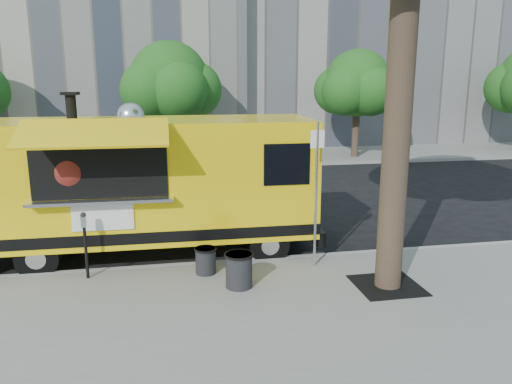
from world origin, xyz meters
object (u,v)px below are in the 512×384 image
(far_tree_c, at_px, (358,83))
(trash_bin_left, at_px, (206,260))
(parking_meter, at_px, (85,237))
(food_truck, at_px, (152,182))
(sign_post, at_px, (316,186))
(far_tree_b, at_px, (169,81))
(trash_bin_right, at_px, (239,269))

(far_tree_c, height_order, trash_bin_left, far_tree_c)
(parking_meter, xyz_separation_m, food_truck, (1.28, 1.52, 0.74))
(sign_post, height_order, parking_meter, sign_post)
(food_truck, bearing_deg, trash_bin_left, -58.34)
(far_tree_b, height_order, far_tree_c, far_tree_b)
(far_tree_c, distance_m, parking_meter, 17.82)
(far_tree_c, bearing_deg, sign_post, -114.81)
(sign_post, bearing_deg, trash_bin_left, 179.63)
(food_truck, bearing_deg, parking_meter, -129.22)
(far_tree_c, bearing_deg, far_tree_b, 178.09)
(parking_meter, bearing_deg, trash_bin_left, -4.62)
(far_tree_b, xyz_separation_m, far_tree_c, (9.00, -0.30, -0.12))
(food_truck, relative_size, trash_bin_left, 14.04)
(parking_meter, relative_size, trash_bin_left, 2.52)
(food_truck, bearing_deg, sign_post, -26.85)
(food_truck, xyz_separation_m, trash_bin_left, (1.02, -1.70, -1.29))
(far_tree_c, relative_size, trash_bin_left, 9.84)
(far_tree_b, bearing_deg, sign_post, -79.85)
(trash_bin_left, bearing_deg, trash_bin_right, -54.94)
(sign_post, distance_m, trash_bin_right, 2.31)
(parking_meter, bearing_deg, far_tree_c, 51.34)
(parking_meter, height_order, trash_bin_right, parking_meter)
(far_tree_c, distance_m, sign_post, 15.48)
(far_tree_b, xyz_separation_m, trash_bin_right, (0.84, -15.02, -3.34))
(far_tree_c, bearing_deg, trash_bin_left, -121.99)
(trash_bin_left, distance_m, trash_bin_right, 0.96)
(far_tree_b, xyz_separation_m, trash_bin_left, (0.29, -14.24, -3.40))
(far_tree_b, height_order, food_truck, far_tree_b)
(parking_meter, relative_size, food_truck, 0.18)
(parking_meter, bearing_deg, sign_post, -2.52)
(trash_bin_left, bearing_deg, far_tree_c, 58.01)
(far_tree_c, xyz_separation_m, sign_post, (-6.45, -13.95, -1.87))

